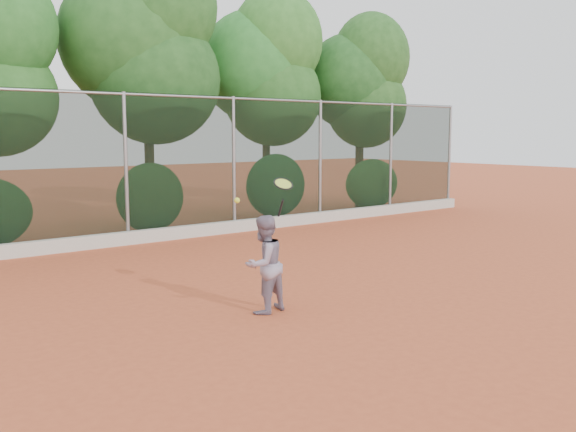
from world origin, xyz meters
TOP-DOWN VIEW (x-y plane):
  - ground at (0.00, 0.00)m, footprint 80.00×80.00m
  - concrete_curb at (0.00, 6.82)m, footprint 24.00×0.20m
  - tennis_player at (-1.00, 0.31)m, footprint 0.78×0.66m
  - chainlink_fence at (-0.00, 7.00)m, footprint 24.09×0.09m
  - foliage_backdrop at (-0.55, 8.98)m, footprint 23.70×3.63m
  - tennis_racket at (-0.79, 0.12)m, footprint 0.34×0.31m
  - tennis_ball_in_flight at (-1.74, -0.12)m, footprint 0.07×0.07m

SIDE VIEW (x-z plane):
  - ground at x=0.00m, z-range 0.00..0.00m
  - concrete_curb at x=0.00m, z-range 0.00..0.30m
  - tennis_player at x=-1.00m, z-range 0.00..1.41m
  - tennis_ball_in_flight at x=-1.74m, z-range 1.67..1.75m
  - tennis_racket at x=-0.79m, z-range 1.54..2.10m
  - chainlink_fence at x=0.00m, z-range 0.11..3.61m
  - foliage_backdrop at x=-0.55m, z-range 0.63..8.18m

